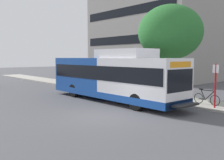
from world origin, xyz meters
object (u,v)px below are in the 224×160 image
transit_bus (112,77)px  bus_stop_sign_pole (215,82)px  street_tree_near_stop (170,32)px  bicycle_parked (207,98)px

transit_bus → bus_stop_sign_pole: transit_bus is taller
transit_bus → street_tree_near_stop: street_tree_near_stop is taller
transit_bus → street_tree_near_stop: (4.11, -1.92, 3.26)m
bicycle_parked → street_tree_near_stop: street_tree_near_stop is taller
street_tree_near_stop → transit_bus: bearing=155.0°
transit_bus → bus_stop_sign_pole: 6.88m
bus_stop_sign_pole → street_tree_near_stop: 5.81m
bus_stop_sign_pole → street_tree_near_stop: (1.61, 4.50, 3.31)m
bus_stop_sign_pole → bicycle_parked: (0.59, 0.84, -1.09)m
bicycle_parked → street_tree_near_stop: bearing=74.3°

